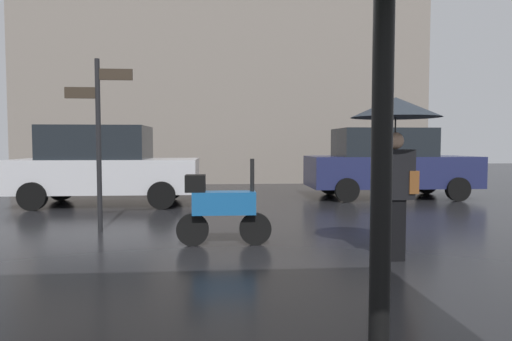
# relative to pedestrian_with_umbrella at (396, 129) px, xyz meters

# --- Properties ---
(pedestrian_with_umbrella) EXTENTS (1.09, 1.09, 2.01)m
(pedestrian_with_umbrella) POSITION_rel_pedestrian_with_umbrella_xyz_m (0.00, 0.00, 0.00)
(pedestrian_with_umbrella) COLOR black
(pedestrian_with_umbrella) RESTS_ON ground
(parked_scooter) EXTENTS (1.35, 0.32, 1.23)m
(parked_scooter) POSITION_rel_pedestrian_with_umbrella_xyz_m (-2.14, 0.99, -1.08)
(parked_scooter) COLOR black
(parked_scooter) RESTS_ON ground
(parked_car_left) EXTENTS (4.28, 1.96, 1.87)m
(parked_car_left) POSITION_rel_pedestrian_with_umbrella_xyz_m (-4.92, 5.63, -0.69)
(parked_car_left) COLOR silver
(parked_car_left) RESTS_ON ground
(parked_car_right) EXTENTS (4.41, 1.96, 1.86)m
(parked_car_right) POSITION_rel_pedestrian_with_umbrella_xyz_m (2.34, 6.49, -0.69)
(parked_car_right) COLOR #1E234C
(parked_car_right) RESTS_ON ground
(street_signpost) EXTENTS (1.08, 0.08, 2.82)m
(street_signpost) POSITION_rel_pedestrian_with_umbrella_xyz_m (-4.12, 2.17, 0.09)
(street_signpost) COLOR black
(street_signpost) RESTS_ON ground
(building_block) EXTENTS (15.10, 3.04, 13.88)m
(building_block) POSITION_rel_pedestrian_with_umbrella_xyz_m (-1.99, 12.54, 5.31)
(building_block) COLOR gray
(building_block) RESTS_ON ground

